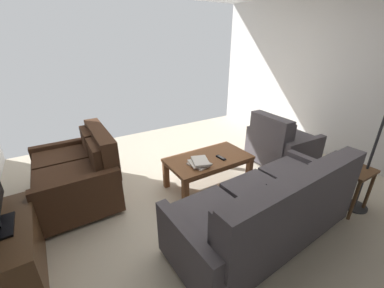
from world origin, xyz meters
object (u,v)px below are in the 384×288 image
at_px(armchair_side, 280,144).
at_px(tv_remote, 221,158).
at_px(end_table, 350,176).
at_px(tv_stand, 9,252).
at_px(loveseat_near, 79,172).
at_px(book_stack, 200,163).
at_px(coffee_table, 208,162).
at_px(sofa_main, 270,210).

distance_m(armchair_side, tv_remote, 1.19).
relative_size(end_table, tv_stand, 0.55).
height_order(loveseat_near, tv_stand, loveseat_near).
height_order(tv_stand, book_stack, tv_stand).
height_order(loveseat_near, coffee_table, loveseat_near).
distance_m(tv_stand, armchair_side, 3.56).
bearing_deg(armchair_side, tv_remote, -0.68).
distance_m(coffee_table, tv_remote, 0.18).
distance_m(book_stack, tv_remote, 0.34).
distance_m(loveseat_near, tv_remote, 1.83).
bearing_deg(tv_stand, armchair_side, -177.77).
distance_m(sofa_main, tv_remote, 1.05).
height_order(loveseat_near, armchair_side, loveseat_near).
bearing_deg(armchair_side, coffee_table, -5.34).
bearing_deg(end_table, armchair_side, -98.66).
relative_size(tv_stand, armchair_side, 1.05).
bearing_deg(sofa_main, coffee_table, -93.94).
bearing_deg(sofa_main, tv_stand, -22.04).
relative_size(tv_stand, book_stack, 3.12).
distance_m(loveseat_near, end_table, 3.29).
xyz_separation_m(tv_stand, armchair_side, (-3.56, -0.14, 0.11)).
relative_size(sofa_main, tv_stand, 2.00).
relative_size(tv_stand, tv_remote, 6.11).
bearing_deg(tv_remote, book_stack, -0.08).
distance_m(coffee_table, armchair_side, 1.32).
distance_m(sofa_main, coffee_table, 1.14).
bearing_deg(loveseat_near, sofa_main, 129.83).
bearing_deg(armchair_side, sofa_main, 36.11).
bearing_deg(loveseat_near, end_table, 144.92).
bearing_deg(tv_remote, end_table, 131.32).
xyz_separation_m(coffee_table, tv_remote, (-0.13, 0.11, 0.08)).
distance_m(sofa_main, loveseat_near, 2.30).
height_order(armchair_side, book_stack, armchair_side).
bearing_deg(sofa_main, armchair_side, -143.89).
distance_m(end_table, tv_stand, 3.53).
bearing_deg(coffee_table, sofa_main, 86.06).
height_order(sofa_main, tv_remote, sofa_main).
height_order(sofa_main, end_table, sofa_main).
relative_size(armchair_side, tv_remote, 5.81).
xyz_separation_m(coffee_table, book_stack, (0.22, 0.11, 0.10)).
height_order(tv_stand, tv_remote, tv_stand).
distance_m(sofa_main, tv_stand, 2.34).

